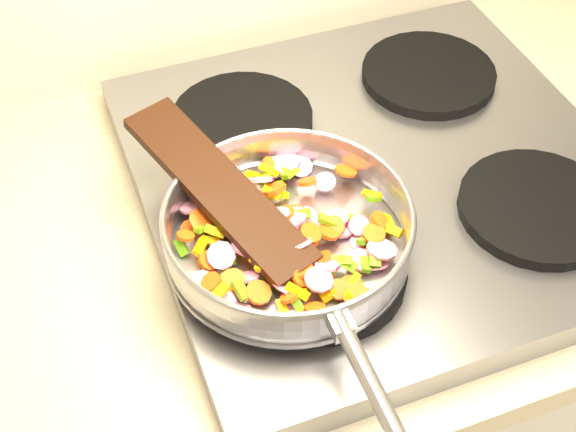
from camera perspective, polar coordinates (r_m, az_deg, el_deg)
name	(u,v)px	position (r m, az deg, el deg)	size (l,w,h in m)	color
cooktop	(380,177)	(1.05, 6.55, 2.80)	(0.60, 0.60, 0.04)	#939399
grate_fl	(322,272)	(0.90, 2.43, -3.98)	(0.19, 0.19, 0.02)	black
grate_fr	(537,207)	(1.01, 17.31, 0.60)	(0.19, 0.19, 0.02)	black
grate_bl	(242,119)	(1.08, -3.28, 6.88)	(0.19, 0.19, 0.02)	black
grate_br	(429,74)	(1.17, 9.96, 9.92)	(0.19, 0.19, 0.02)	black
saute_pan	(289,230)	(0.88, 0.06, -0.99)	(0.32, 0.49, 0.06)	#9E9EA5
vegetable_heap	(287,240)	(0.89, -0.09, -1.69)	(0.25, 0.26, 0.05)	#C4135B
wooden_spatula	(219,188)	(0.91, -4.94, 2.00)	(0.28, 0.06, 0.01)	black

